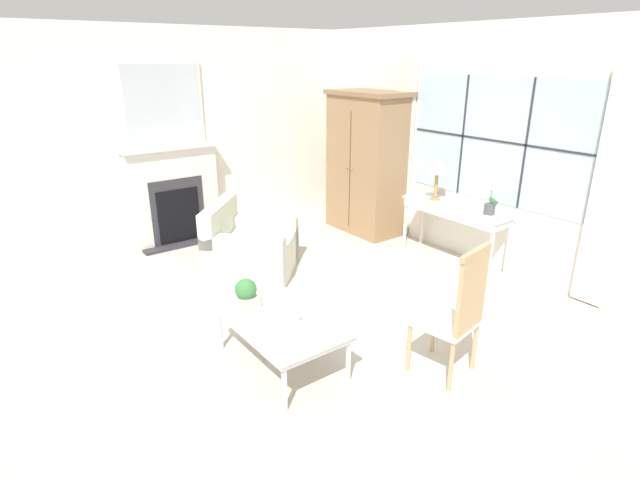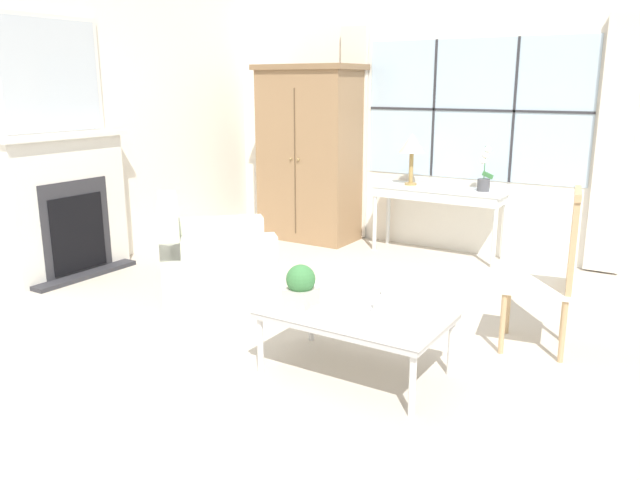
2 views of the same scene
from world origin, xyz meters
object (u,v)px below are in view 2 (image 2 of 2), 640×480
potted_plant_small (301,285)px  pillar_candle (380,303)px  coffee_table (356,315)px  armchair_upholstered (212,261)px  side_chair_wooden (556,265)px  armoire (310,153)px  console_table (439,195)px  potted_orchid (484,175)px  table_lamp (412,145)px  fireplace (67,193)px

potted_plant_small → pillar_candle: potted_plant_small is taller
coffee_table → pillar_candle: 0.18m
armchair_upholstered → side_chair_wooden: 2.81m
armoire → armchair_upholstered: 2.27m
console_table → side_chair_wooden: bearing=-50.4°
armoire → side_chair_wooden: armoire is taller
potted_orchid → coffee_table: size_ratio=0.40×
armoire → table_lamp: (1.24, 0.05, 0.15)m
fireplace → table_lamp: 3.45m
fireplace → coffee_table: 3.36m
armchair_upholstered → coffee_table: (1.81, -0.73, 0.11)m
side_chair_wooden → armchair_upholstered: bearing=-173.8°
side_chair_wooden → pillar_candle: side_chair_wooden is taller
armchair_upholstered → side_chair_wooden: bearing=6.2°
armchair_upholstered → fireplace: bearing=-168.7°
table_lamp → potted_orchid: size_ratio=1.20×
console_table → table_lamp: 0.60m
potted_orchid → side_chair_wooden: potted_orchid is taller
console_table → side_chair_wooden: 2.47m
coffee_table → pillar_candle: (0.15, 0.04, 0.09)m
potted_plant_small → coffee_table: bearing=21.3°
armoire → coffee_table: (2.17, -2.85, -0.61)m
fireplace → potted_plant_small: 3.04m
fireplace → table_lamp: size_ratio=4.39×
fireplace → coffee_table: fireplace is taller
armoire → pillar_candle: bearing=-50.4°
console_table → potted_plant_small: (0.30, -3.06, -0.08)m
side_chair_wooden → table_lamp: bearing=135.2°
fireplace → coffee_table: size_ratio=2.09×
potted_orchid → armchair_upholstered: bearing=-127.0°
fireplace → side_chair_wooden: bearing=8.0°
table_lamp → coffee_table: 3.14m
fireplace → console_table: size_ratio=1.70×
potted_orchid → coffee_table: (0.15, -2.94, -0.50)m
pillar_candle → potted_plant_small: bearing=-160.4°
console_table → armchair_upholstered: (-1.19, -2.21, -0.36)m
armoire → coffee_table: armoire is taller
armchair_upholstered → pillar_candle: (1.96, -0.68, 0.20)m
potted_plant_small → armoire: bearing=121.9°
armoire → armchair_upholstered: (0.36, -2.13, -0.72)m
armoire → side_chair_wooden: 3.64m
table_lamp → fireplace: bearing=-133.8°
armoire → potted_plant_small: (1.85, -2.98, -0.44)m
potted_orchid → potted_plant_small: (-0.17, -3.06, -0.33)m
armoire → potted_orchid: 2.03m
coffee_table → console_table: bearing=101.9°
potted_orchid → fireplace: bearing=-141.5°
fireplace → armoire: bearing=65.0°
table_lamp → armchair_upholstered: size_ratio=0.40×
potted_orchid → pillar_candle: potted_orchid is taller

